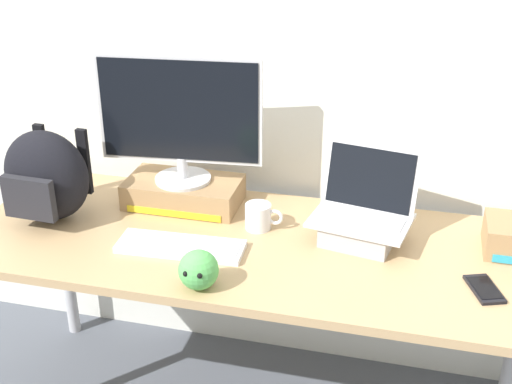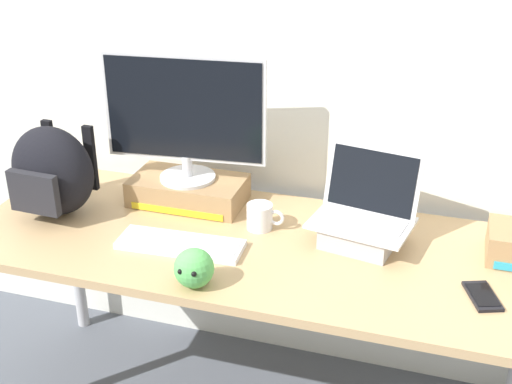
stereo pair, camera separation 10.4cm
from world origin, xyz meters
name	(u,v)px [view 1 (the left image)]	position (x,y,z in m)	size (l,w,h in m)	color
back_wall	(288,38)	(0.00, 0.46, 1.30)	(7.00, 0.10, 2.60)	silver
desk	(256,260)	(0.00, 0.00, 0.67)	(1.91, 0.73, 0.74)	tan
toner_box_yellow	(184,192)	(-0.32, 0.20, 0.79)	(0.40, 0.23, 0.09)	#9E7A51
desktop_monitor	(180,118)	(-0.32, 0.20, 1.07)	(0.56, 0.20, 0.45)	silver
open_laptop	(361,222)	(0.33, 0.10, 0.81)	(0.35, 0.28, 0.30)	#ADADB2
external_keyboard	(181,246)	(-0.22, -0.10, 0.76)	(0.41, 0.15, 0.02)	white
messenger_backpack	(46,176)	(-0.73, -0.01, 0.90)	(0.31, 0.26, 0.32)	black
coffee_mug	(259,216)	(-0.01, 0.09, 0.79)	(0.13, 0.09, 0.09)	silver
cell_phone	(484,289)	(0.70, -0.11, 0.75)	(0.12, 0.16, 0.01)	black
plush_toy	(198,270)	(-0.10, -0.29, 0.80)	(0.12, 0.12, 0.12)	#56B256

